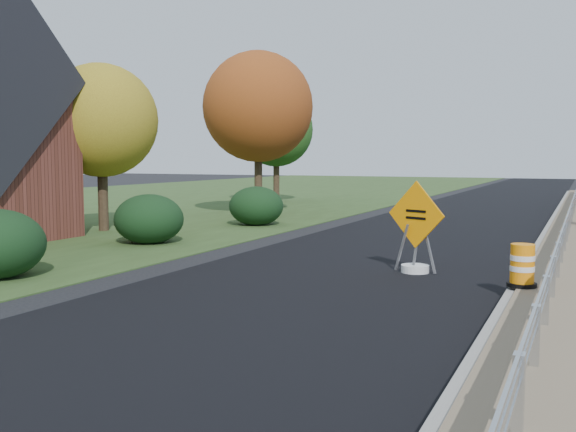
% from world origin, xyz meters
% --- Properties ---
extents(ground, '(140.00, 140.00, 0.00)m').
position_xyz_m(ground, '(0.00, 0.00, 0.00)').
color(ground, black).
rests_on(ground, ground).
extents(grass_verge_near, '(30.00, 120.00, 0.03)m').
position_xyz_m(grass_verge_near, '(-24.00, 10.00, 0.01)').
color(grass_verge_near, '#30481F').
rests_on(grass_verge_near, ground).
extents(milled_overlay, '(7.20, 120.00, 0.01)m').
position_xyz_m(milled_overlay, '(-4.40, 10.00, 0.01)').
color(milled_overlay, black).
rests_on(milled_overlay, ground).
extents(median, '(1.60, 55.00, 0.23)m').
position_xyz_m(median, '(0.00, 8.00, 0.11)').
color(median, gray).
rests_on(median, ground).
extents(guardrail, '(0.10, 46.15, 0.72)m').
position_xyz_m(guardrail, '(0.00, 9.00, 0.73)').
color(guardrail, silver).
rests_on(guardrail, median).
extents(hedge_mid, '(2.09, 2.09, 1.52)m').
position_xyz_m(hedge_mid, '(-11.50, 0.00, 0.76)').
color(hedge_mid, black).
rests_on(hedge_mid, ground).
extents(hedge_north, '(2.09, 2.09, 1.52)m').
position_xyz_m(hedge_north, '(-11.00, 6.00, 0.76)').
color(hedge_north, black).
rests_on(hedge_north, ground).
extents(tree_near_yellow, '(3.96, 3.96, 5.88)m').
position_xyz_m(tree_near_yellow, '(-15.00, 2.00, 3.89)').
color(tree_near_yellow, '#473523').
rests_on(tree_near_yellow, ground).
extents(tree_near_red, '(4.95, 4.95, 7.35)m').
position_xyz_m(tree_near_red, '(-13.00, 10.00, 4.86)').
color(tree_near_red, '#473523').
rests_on(tree_near_red, ground).
extents(tree_near_back, '(4.29, 4.29, 6.37)m').
position_xyz_m(tree_near_back, '(-16.00, 18.00, 4.21)').
color(tree_near_back, '#473523').
rests_on(tree_near_back, ground).
extents(caution_sign, '(1.41, 0.63, 2.09)m').
position_xyz_m(caution_sign, '(-2.99, -1.48, 0.53)').
color(caution_sign, white).
rests_on(caution_sign, ground).
extents(barrel_median_near, '(0.54, 0.54, 0.79)m').
position_xyz_m(barrel_median_near, '(-0.55, -3.30, 0.61)').
color(barrel_median_near, black).
rests_on(barrel_median_near, median).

